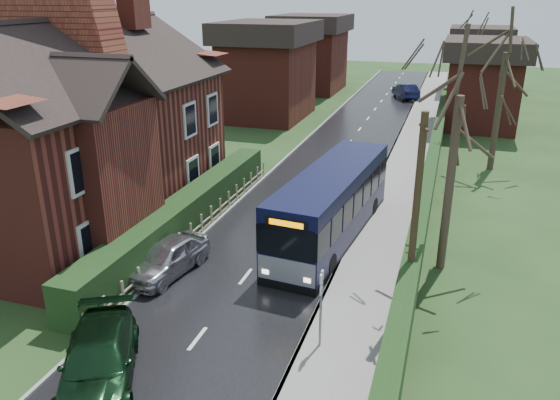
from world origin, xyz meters
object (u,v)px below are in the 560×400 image
(bus_stop_sign, at_px, (321,299))
(bus, at_px, (332,205))
(brick_house, at_px, (75,126))
(car_silver, at_px, (168,257))
(telegraph_pole, at_px, (415,216))
(car_green, at_px, (99,361))

(bus_stop_sign, bearing_deg, bus, 95.73)
(brick_house, height_order, car_silver, brick_house)
(car_silver, relative_size, bus_stop_sign, 1.51)
(bus, distance_m, bus_stop_sign, 7.74)
(telegraph_pole, bearing_deg, car_silver, 162.38)
(bus, bearing_deg, car_green, -103.66)
(brick_house, distance_m, bus_stop_sign, 14.03)
(car_silver, relative_size, telegraph_pole, 0.59)
(brick_house, height_order, bus, brick_house)
(car_green, distance_m, bus_stop_sign, 6.16)
(car_green, xyz_separation_m, telegraph_pole, (7.40, 6.05, 2.64))
(brick_house, bearing_deg, car_silver, -29.60)
(brick_house, xyz_separation_m, car_silver, (5.93, -3.37, -3.72))
(brick_house, relative_size, car_silver, 3.82)
(brick_house, xyz_separation_m, bus_stop_sign, (12.33, -6.13, -2.71))
(car_green, bearing_deg, brick_house, 99.75)
(car_silver, distance_m, car_green, 6.03)
(brick_house, distance_m, car_silver, 7.77)
(brick_house, bearing_deg, bus_stop_sign, -26.43)
(car_silver, height_order, car_green, car_green)
(car_silver, bearing_deg, bus, 53.34)
(bus, xyz_separation_m, car_green, (-3.80, -10.77, -0.81))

